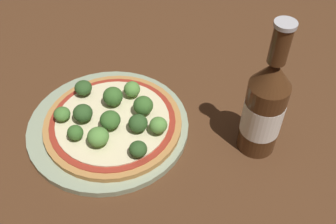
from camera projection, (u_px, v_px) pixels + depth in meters
ground_plane at (112, 127)px, 0.70m from camera, size 3.00×3.00×0.00m
plate at (108, 125)px, 0.70m from camera, size 0.28×0.28×0.01m
pizza at (111, 123)px, 0.69m from camera, size 0.24×0.24×0.01m
broccoli_floret_0 at (110, 120)px, 0.66m from camera, size 0.03×0.03×0.03m
broccoli_floret_1 at (113, 96)px, 0.69m from camera, size 0.04×0.04×0.04m
broccoli_floret_2 at (83, 88)px, 0.71m from camera, size 0.03×0.03×0.03m
broccoli_floret_3 at (143, 105)px, 0.68m from camera, size 0.03×0.03×0.04m
broccoli_floret_4 at (75, 133)px, 0.64m from camera, size 0.03×0.03×0.03m
broccoli_floret_5 at (158, 125)px, 0.65m from camera, size 0.03×0.03×0.03m
broccoli_floret_6 at (83, 113)px, 0.67m from camera, size 0.03×0.03×0.03m
broccoli_floret_7 at (98, 137)px, 0.63m from camera, size 0.04×0.04×0.03m
broccoli_floret_8 at (132, 89)px, 0.71m from camera, size 0.03×0.03×0.03m
broccoli_floret_9 at (62, 114)px, 0.67m from camera, size 0.03×0.03×0.02m
broccoli_floret_10 at (140, 149)px, 0.62m from camera, size 0.03×0.03×0.03m
broccoli_floret_11 at (138, 123)px, 0.65m from camera, size 0.03×0.03×0.03m
beer_bottle at (264, 107)px, 0.61m from camera, size 0.06×0.06×0.25m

